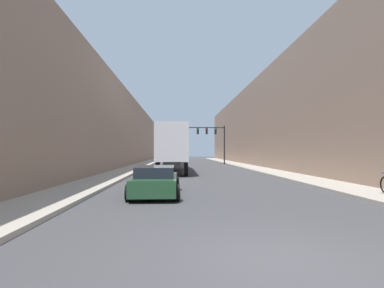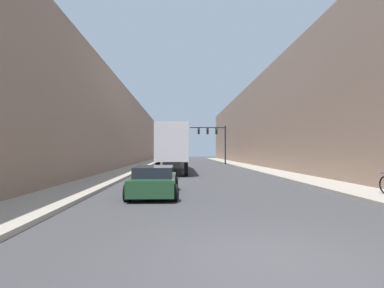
{
  "view_description": "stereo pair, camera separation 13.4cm",
  "coord_description": "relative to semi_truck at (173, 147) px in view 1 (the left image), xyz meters",
  "views": [
    {
      "loc": [
        -1.68,
        -5.07,
        1.85
      ],
      "look_at": [
        -0.64,
        16.85,
        2.39
      ],
      "focal_mm": 28.0,
      "sensor_mm": 36.0,
      "label": 1
    },
    {
      "loc": [
        -1.55,
        -5.08,
        1.85
      ],
      "look_at": [
        -0.64,
        16.85,
        2.39
      ],
      "focal_mm": 28.0,
      "sensor_mm": 36.0,
      "label": 2
    }
  ],
  "objects": [
    {
      "name": "ground_plane",
      "position": [
        2.13,
        -22.9,
        -2.24
      ],
      "size": [
        200.0,
        200.0,
        0.0
      ],
      "primitive_type": "plane",
      "color": "#424244"
    },
    {
      "name": "building_right",
      "position": [
        12.74,
        7.1,
        3.08
      ],
      "size": [
        6.0,
        80.0,
        10.64
      ],
      "color": "#997A66",
      "rests_on": "ground"
    },
    {
      "name": "sidewalk_right",
      "position": [
        8.51,
        7.1,
        -2.17
      ],
      "size": [
        2.44,
        80.0,
        0.15
      ],
      "color": "#B2A899",
      "rests_on": "ground"
    },
    {
      "name": "building_left",
      "position": [
        -8.48,
        7.1,
        2.31
      ],
      "size": [
        6.0,
        80.0,
        9.1
      ],
      "color": "#997A66",
      "rests_on": "ground"
    },
    {
      "name": "sedan_car",
      "position": [
        -0.47,
        -15.26,
        -1.64
      ],
      "size": [
        1.97,
        4.51,
        1.22
      ],
      "color": "#234C2D",
      "rests_on": "ground"
    },
    {
      "name": "semi_truck",
      "position": [
        0.0,
        0.0,
        0.0
      ],
      "size": [
        2.44,
        14.19,
        3.96
      ],
      "color": "silver",
      "rests_on": "ground"
    },
    {
      "name": "traffic_signal_gantry",
      "position": [
        5.71,
        14.73,
        1.72
      ],
      "size": [
        5.2,
        0.35,
        5.55
      ],
      "color": "black",
      "rests_on": "ground"
    },
    {
      "name": "sidewalk_left",
      "position": [
        -4.26,
        7.1,
        -2.17
      ],
      "size": [
        2.44,
        80.0,
        0.15
      ],
      "color": "#B2A899",
      "rests_on": "ground"
    }
  ]
}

